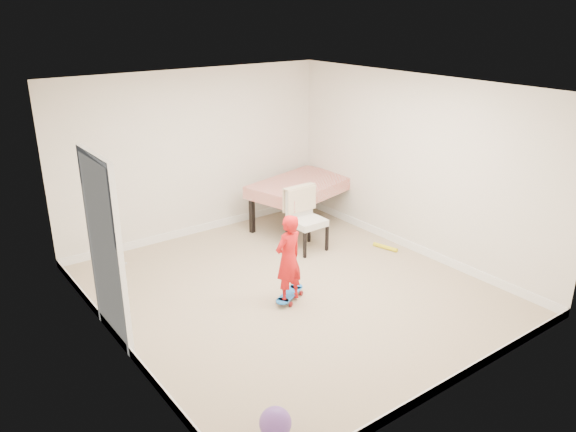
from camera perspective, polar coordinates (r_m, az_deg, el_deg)
ground at (r=7.35m, az=0.30°, el=-7.55°), size 5.00×5.00×0.00m
ceiling at (r=6.54m, az=0.35°, el=12.79°), size 4.50×5.00×0.04m
wall_back at (r=8.86m, az=-9.38°, el=6.19°), size 4.50×0.04×2.60m
wall_front at (r=5.21m, az=16.96°, el=-5.02°), size 4.50×0.04×2.60m
wall_left at (r=5.86m, az=-17.43°, el=-2.15°), size 0.04×5.00×2.60m
wall_right at (r=8.30m, az=12.79°, el=4.96°), size 0.04×5.00×2.60m
door at (r=6.23m, az=-18.04°, el=-3.59°), size 0.11×0.94×2.11m
baseboard_back at (r=9.25m, az=-8.97°, el=-1.25°), size 4.50×0.02×0.12m
baseboard_front at (r=5.83m, az=15.73°, el=-16.11°), size 4.50×0.02×0.12m
baseboard_left at (r=6.42m, az=-16.32°, el=-12.42°), size 0.02×5.00×0.12m
baseboard_right at (r=8.72m, az=12.19°, el=-2.89°), size 0.02×5.00×0.12m
dining_table at (r=9.29m, az=1.33°, el=1.26°), size 1.86×1.41×0.78m
dining_chair at (r=8.35m, az=1.96°, el=-0.39°), size 0.53×0.61×0.96m
skateboard at (r=7.12m, az=0.16°, el=-8.15°), size 0.60×0.45×0.09m
child at (r=6.82m, az=0.04°, el=-4.63°), size 0.45×0.34×1.12m
balloon at (r=5.10m, az=-1.30°, el=-20.27°), size 0.28×0.28×0.28m
foam_toy at (r=8.65m, az=9.86°, el=-3.14°), size 0.16×0.40×0.06m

